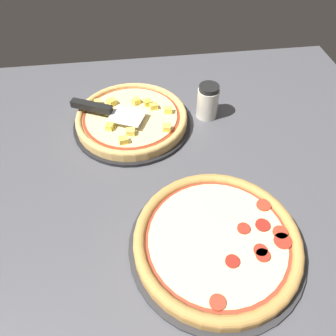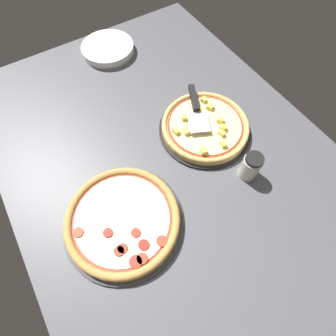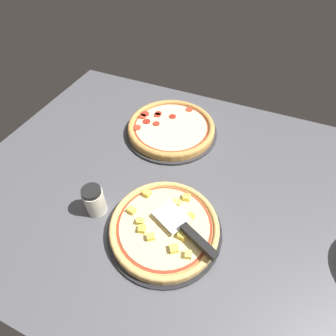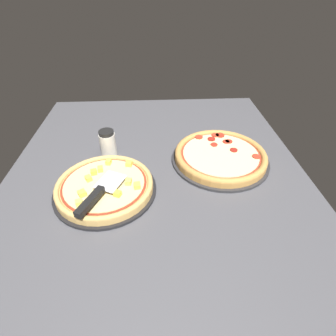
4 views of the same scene
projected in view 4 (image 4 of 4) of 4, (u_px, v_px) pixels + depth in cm
name	position (u px, v px, depth cm)	size (l,w,h in cm)	color
ground_plane	(159.00, 193.00, 89.12)	(149.02, 108.12, 3.60)	#4C4C51
pizza_pan_front	(107.00, 190.00, 87.16)	(33.77, 33.77, 1.00)	black
pizza_front	(106.00, 185.00, 85.82)	(31.74, 31.74, 4.19)	#DBAD60
pizza_pan_back	(221.00, 160.00, 100.75)	(36.96, 36.96, 1.00)	#2D2D30
pizza_back	(222.00, 155.00, 99.49)	(34.74, 34.74, 3.26)	#C68E47
serving_spatula	(97.00, 196.00, 76.76)	(21.20, 13.28, 2.00)	silver
parmesan_shaker	(109.00, 143.00, 101.76)	(6.24, 6.24, 10.31)	silver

